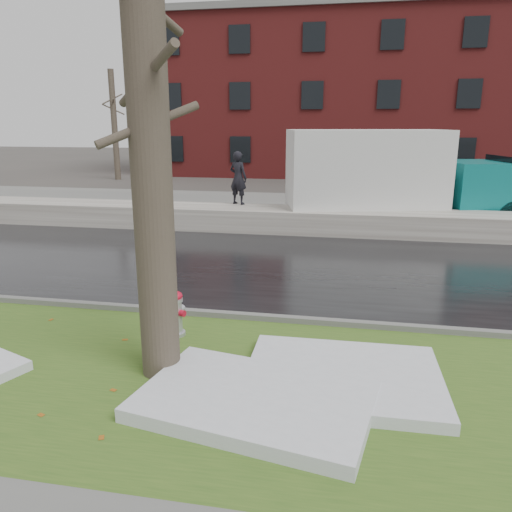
% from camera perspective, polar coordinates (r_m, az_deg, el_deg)
% --- Properties ---
extents(ground, '(120.00, 120.00, 0.00)m').
position_cam_1_polar(ground, '(8.26, -6.29, -9.70)').
color(ground, '#47423D').
rests_on(ground, ground).
extents(verge, '(60.00, 4.50, 0.04)m').
position_cam_1_polar(verge, '(7.19, -9.25, -13.60)').
color(verge, '#33541C').
rests_on(verge, ground).
extents(road, '(60.00, 7.00, 0.03)m').
position_cam_1_polar(road, '(12.36, -0.27, -1.07)').
color(road, black).
rests_on(road, ground).
extents(parking_lot, '(60.00, 9.00, 0.03)m').
position_cam_1_polar(parking_lot, '(20.57, 4.24, 5.40)').
color(parking_lot, slate).
rests_on(parking_lot, ground).
extents(curb, '(60.00, 0.15, 0.14)m').
position_cam_1_polar(curb, '(9.11, -4.48, -6.74)').
color(curb, slate).
rests_on(curb, ground).
extents(snowbank, '(60.00, 1.60, 0.75)m').
position_cam_1_polar(snowbank, '(16.31, 2.53, 4.18)').
color(snowbank, beige).
rests_on(snowbank, ground).
extents(brick_building, '(26.00, 12.00, 10.00)m').
position_cam_1_polar(brick_building, '(37.19, 10.75, 17.18)').
color(brick_building, maroon).
rests_on(brick_building, ground).
extents(bg_tree_left, '(1.40, 1.62, 6.50)m').
position_cam_1_polar(bg_tree_left, '(32.46, -15.89, 14.28)').
color(bg_tree_left, brown).
rests_on(bg_tree_left, ground).
extents(bg_tree_center, '(1.40, 1.62, 6.50)m').
position_cam_1_polar(bg_tree_center, '(34.17, -3.42, 14.82)').
color(bg_tree_center, brown).
rests_on(bg_tree_center, ground).
extents(fire_hydrant, '(0.39, 0.37, 0.79)m').
position_cam_1_polar(fire_hydrant, '(8.30, -9.21, -6.20)').
color(fire_hydrant, '#ACAFB4').
rests_on(fire_hydrant, verge).
extents(tree, '(1.26, 1.41, 6.57)m').
position_cam_1_polar(tree, '(6.53, -12.12, 13.88)').
color(tree, brown).
rests_on(tree, verge).
extents(box_truck, '(9.75, 4.06, 3.22)m').
position_cam_1_polar(box_truck, '(17.35, 15.66, 8.73)').
color(box_truck, black).
rests_on(box_truck, ground).
extents(worker, '(0.76, 0.63, 1.77)m').
position_cam_1_polar(worker, '(16.97, -2.05, 8.91)').
color(worker, black).
rests_on(worker, snowbank).
extents(snow_patch_near, '(2.63, 2.03, 0.16)m').
position_cam_1_polar(snow_patch_near, '(7.01, 9.87, -13.48)').
color(snow_patch_near, silver).
rests_on(snow_patch_near, verge).
extents(snow_patch_side, '(3.09, 2.29, 0.18)m').
position_cam_1_polar(snow_patch_side, '(6.38, -0.14, -16.22)').
color(snow_patch_side, silver).
rests_on(snow_patch_side, verge).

